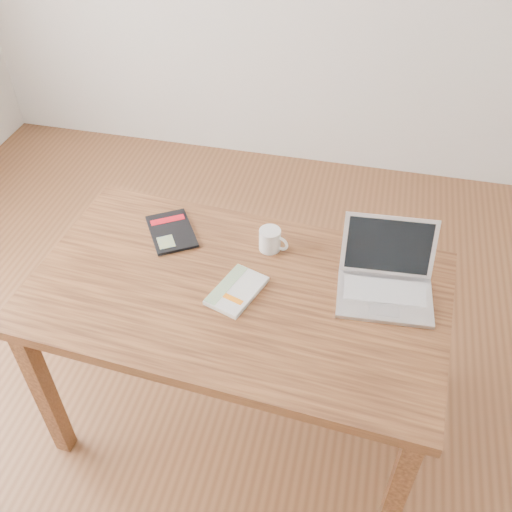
% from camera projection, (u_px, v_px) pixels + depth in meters
% --- Properties ---
extents(room, '(4.04, 4.04, 2.70)m').
position_uv_depth(room, '(154.00, 119.00, 1.46)').
color(room, brown).
rests_on(room, ground).
extents(desk, '(1.41, 0.87, 0.75)m').
position_uv_depth(desk, '(237.00, 307.00, 1.91)').
color(desk, '#5A331B').
rests_on(desk, ground).
extents(white_guidebook, '(0.18, 0.23, 0.02)m').
position_uv_depth(white_guidebook, '(237.00, 291.00, 1.83)').
color(white_guidebook, silver).
rests_on(white_guidebook, desk).
extents(black_guidebook, '(0.24, 0.27, 0.01)m').
position_uv_depth(black_guidebook, '(171.00, 231.00, 2.06)').
color(black_guidebook, black).
rests_on(black_guidebook, desk).
extents(laptop, '(0.32, 0.31, 0.20)m').
position_uv_depth(laptop, '(386.00, 278.00, 1.83)').
color(laptop, silver).
rests_on(laptop, desk).
extents(coffee_mug, '(0.11, 0.08, 0.08)m').
position_uv_depth(coffee_mug, '(271.00, 239.00, 1.97)').
color(coffee_mug, white).
rests_on(coffee_mug, desk).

